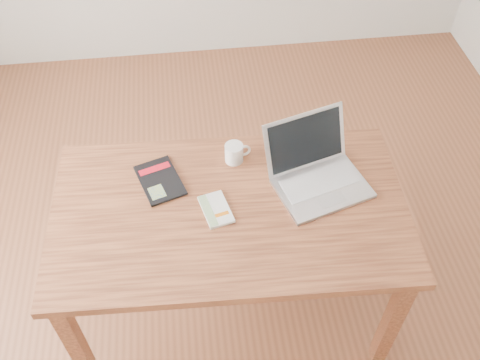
{
  "coord_description": "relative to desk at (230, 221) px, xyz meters",
  "views": [
    {
      "loc": [
        -0.17,
        -1.54,
        2.47
      ],
      "look_at": [
        0.0,
        -0.13,
        0.85
      ],
      "focal_mm": 40.0,
      "sensor_mm": 36.0,
      "label": 1
    }
  ],
  "objects": [
    {
      "name": "black_guidebook",
      "position": [
        -0.28,
        0.18,
        0.1
      ],
      "size": [
        0.23,
        0.28,
        0.01
      ],
      "rotation": [
        0.0,
        0.0,
        0.32
      ],
      "color": "black",
      "rests_on": "desk"
    },
    {
      "name": "white_guidebook",
      "position": [
        -0.06,
        -0.0,
        0.1
      ],
      "size": [
        0.14,
        0.19,
        0.02
      ],
      "rotation": [
        0.0,
        0.0,
        0.24
      ],
      "color": "silver",
      "rests_on": "desk"
    },
    {
      "name": "desk",
      "position": [
        0.0,
        0.0,
        0.0
      ],
      "size": [
        1.5,
        0.9,
        0.75
      ],
      "rotation": [
        0.0,
        0.0,
        -0.04
      ],
      "color": "brown",
      "rests_on": "ground"
    },
    {
      "name": "coffee_mug",
      "position": [
        0.05,
        0.27,
        0.14
      ],
      "size": [
        0.12,
        0.08,
        0.09
      ],
      "rotation": [
        0.0,
        0.0,
        0.18
      ],
      "color": "white",
      "rests_on": "desk"
    },
    {
      "name": "laptop",
      "position": [
        0.38,
        0.11,
        0.14
      ],
      "size": [
        0.46,
        0.44,
        0.25
      ],
      "rotation": [
        0.0,
        0.0,
        0.29
      ],
      "color": "silver",
      "rests_on": "desk"
    },
    {
      "name": "room",
      "position": [
        -0.02,
        0.19,
        0.69
      ],
      "size": [
        4.04,
        4.04,
        2.7
      ],
      "color": "brown",
      "rests_on": "ground"
    }
  ]
}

